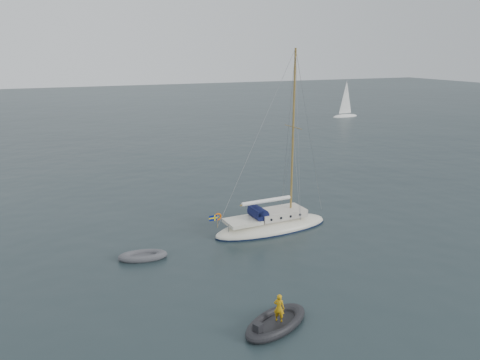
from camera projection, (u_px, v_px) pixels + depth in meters
name	position (u px, v px, depth m)	size (l,w,h in m)	color
ground	(262.00, 238.00, 32.84)	(300.00, 300.00, 0.00)	black
sailboat	(272.00, 216.00, 34.11)	(9.46, 2.83, 13.47)	silver
dinghy	(143.00, 256.00, 29.51)	(3.07, 1.39, 0.44)	#4E4E53
rib	(276.00, 322.00, 22.28)	(3.97, 1.80, 1.64)	black
distant_yacht_b	(346.00, 100.00, 91.00)	(5.84, 3.11, 7.74)	white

